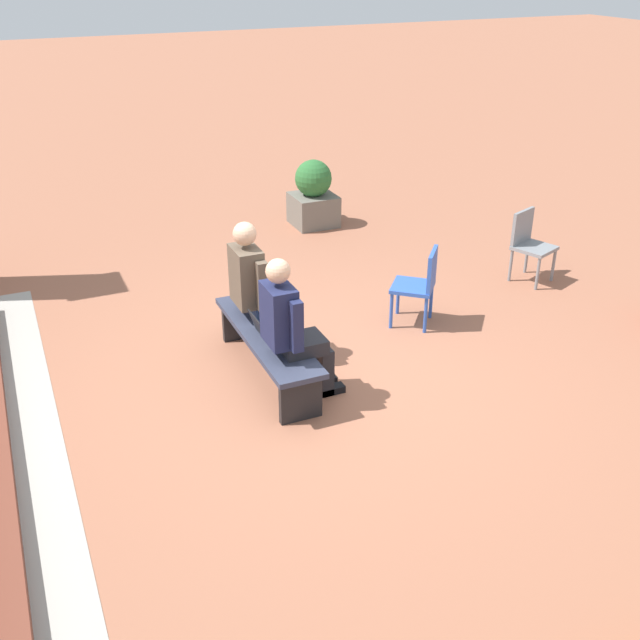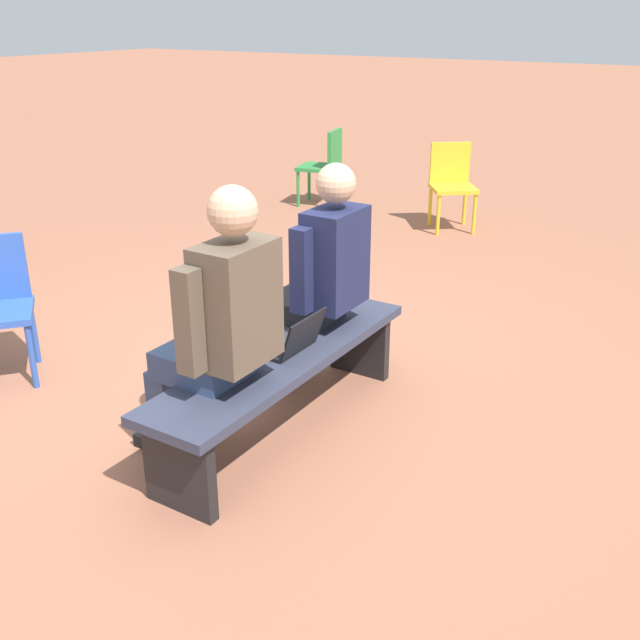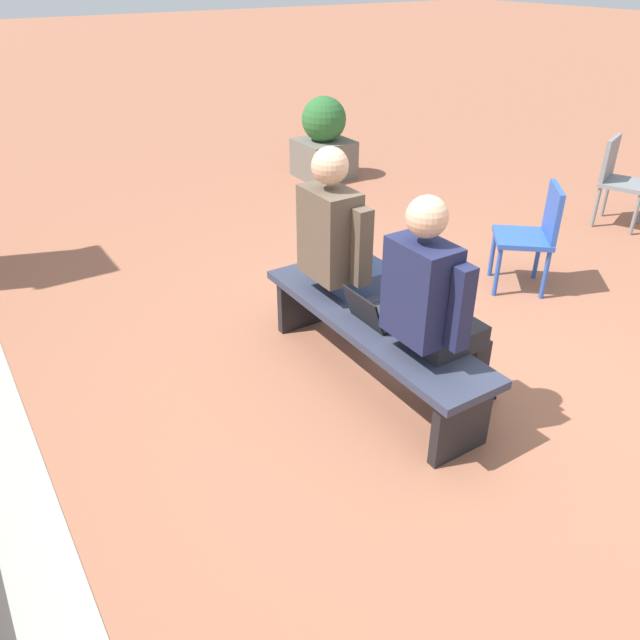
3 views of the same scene
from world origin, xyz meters
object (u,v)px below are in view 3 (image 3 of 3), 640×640
at_px(bench, 371,332).
at_px(plastic_chair_near_bench_left, 534,231).
at_px(laptop, 374,314).
at_px(plastic_chair_far_right, 618,176).
at_px(planter, 324,140).
at_px(person_student, 434,306).
at_px(person_adult, 344,249).

relative_size(bench, plastic_chair_near_bench_left, 2.14).
height_order(laptop, plastic_chair_far_right, plastic_chair_far_right).
bearing_deg(plastic_chair_near_bench_left, laptop, 102.14).
bearing_deg(planter, person_student, 154.33).
distance_m(person_student, plastic_chair_near_bench_left, 1.94).
height_order(bench, laptop, laptop).
relative_size(laptop, planter, 0.34).
relative_size(person_adult, plastic_chair_near_bench_left, 1.65).
bearing_deg(planter, plastic_chair_far_right, -151.09).
relative_size(person_student, plastic_chair_far_right, 1.60).
distance_m(bench, plastic_chair_near_bench_left, 1.86).
relative_size(plastic_chair_near_bench_left, planter, 0.89).
xyz_separation_m(laptop, planter, (3.73, -2.06, -0.06)).
bearing_deg(planter, plastic_chair_near_bench_left, 176.13).
bearing_deg(bench, planter, -29.10).
relative_size(laptop, plastic_chair_far_right, 0.38).
bearing_deg(plastic_chair_near_bench_left, plastic_chair_far_right, -74.06).
bearing_deg(laptop, bench, -16.11).
height_order(bench, planter, planter).
xyz_separation_m(person_student, plastic_chair_near_bench_left, (0.80, -1.76, -0.24)).
bearing_deg(laptop, plastic_chair_far_right, -75.97).
distance_m(person_student, plastic_chair_far_right, 3.78).
distance_m(laptop, planter, 4.26).
xyz_separation_m(plastic_chair_far_right, planter, (2.82, 1.56, -0.04)).
bearing_deg(planter, laptop, 151.04).
height_order(person_student, person_adult, person_adult).
bearing_deg(plastic_chair_far_right, bench, 103.45).
height_order(person_student, plastic_chair_near_bench_left, person_student).
relative_size(person_adult, plastic_chair_far_right, 1.65).
height_order(bench, person_student, person_student).
bearing_deg(planter, person_adult, 148.90).
bearing_deg(person_adult, person_student, 179.83).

